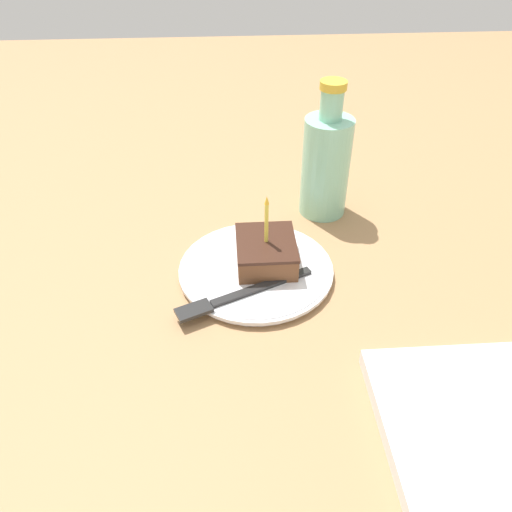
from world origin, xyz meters
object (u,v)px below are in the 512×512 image
fork (236,295)px  plate (256,270)px  cake_slice (266,251)px  bottle (326,163)px

fork → plate: bearing=-116.2°
cake_slice → bottle: bottle is taller
cake_slice → plate: bearing=30.2°
plate → cake_slice: size_ratio=1.98×
bottle → plate: bearing=52.4°
plate → bottle: size_ratio=1.00×
cake_slice → fork: 0.08m
plate → bottle: bearing=-127.6°
cake_slice → bottle: (-0.11, -0.15, 0.05)m
cake_slice → bottle: 0.19m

